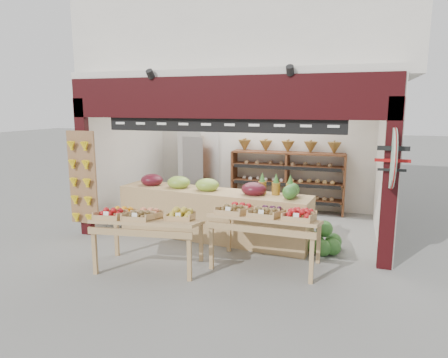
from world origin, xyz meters
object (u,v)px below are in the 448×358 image
back_shelving (287,167)px  display_table_left (143,219)px  display_table_right (267,216)px  refrigerator (199,168)px  watermelon_pile (322,241)px  cardboard_stack (179,204)px  mid_counter (212,212)px

back_shelving → display_table_left: (-1.57, -4.11, -0.29)m
display_table_left → display_table_right: display_table_right is taller
refrigerator → display_table_right: 4.20m
watermelon_pile → cardboard_stack: bearing=156.3°
cardboard_stack → display_table_right: size_ratio=0.62×
mid_counter → display_table_right: size_ratio=2.25×
back_shelving → watermelon_pile: size_ratio=3.82×
back_shelving → cardboard_stack: (-2.34, -1.09, -0.84)m
cardboard_stack → watermelon_pile: (3.38, -1.49, -0.05)m
refrigerator → cardboard_stack: (-0.11, -0.97, -0.72)m
back_shelving → display_table_right: (0.25, -3.50, -0.24)m
cardboard_stack → display_table_left: bearing=-75.8°
display_table_left → cardboard_stack: bearing=104.2°
mid_counter → refrigerator: bearing=117.0°
mid_counter → display_table_right: mid_counter is taller
refrigerator → display_table_left: 4.05m
mid_counter → watermelon_pile: (2.07, -0.09, -0.33)m
cardboard_stack → mid_counter: size_ratio=0.28×
display_table_left → watermelon_pile: 3.09m
watermelon_pile → refrigerator: bearing=143.1°
cardboard_stack → watermelon_pile: bearing=-23.7°
display_table_left → watermelon_pile: size_ratio=2.40×
display_table_left → watermelon_pile: bearing=30.3°
back_shelving → refrigerator: 2.24m
cardboard_stack → display_table_left: (0.76, -3.02, 0.55)m
back_shelving → cardboard_stack: 2.71m
refrigerator → display_table_right: bearing=-37.3°
display_table_left → display_table_right: bearing=18.4°
refrigerator → display_table_left: (0.66, -3.99, -0.16)m
back_shelving → watermelon_pile: back_shelving is taller
back_shelving → display_table_right: 3.52m
refrigerator → mid_counter: 2.70m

